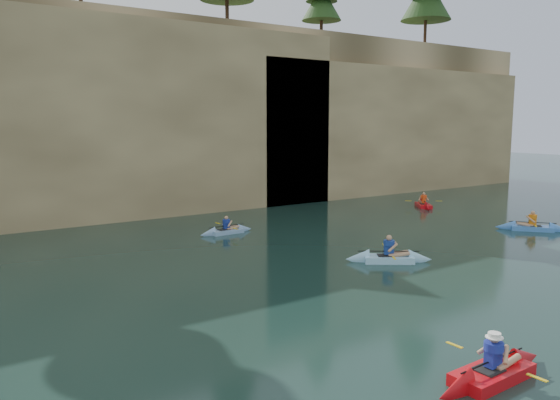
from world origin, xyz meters
TOP-DOWN VIEW (x-y plane):
  - ground at (0.00, 0.00)m, footprint 160.00×160.00m
  - cliff at (0.00, 30.00)m, footprint 70.00×16.00m
  - cliff_slab_center at (2.00, 22.60)m, footprint 24.00×2.40m
  - cliff_slab_east at (22.00, 22.60)m, footprint 26.00×2.40m
  - sea_cave_center at (-4.00, 21.95)m, footprint 3.50×1.00m
  - sea_cave_east at (10.00, 21.95)m, footprint 5.00×1.00m
  - main_kayaker at (0.24, -1.09)m, footprint 3.49×2.36m
  - kayaker_ltblue_near at (5.52, 7.19)m, footprint 3.21×2.58m
  - kayaker_red_far at (17.38, 15.87)m, footprint 2.51×3.04m
  - kayaker_ltblue_mid at (2.91, 15.56)m, footprint 2.87×2.17m
  - kayaker_blue_east at (16.02, 7.63)m, footprint 2.80×3.16m

SIDE VIEW (x-z plane):
  - ground at x=0.00m, z-range 0.00..0.00m
  - kayaker_ltblue_mid at x=2.91m, z-range -0.41..0.68m
  - kayaker_red_far at x=17.38m, z-range -0.45..0.74m
  - kayaker_blue_east at x=16.02m, z-range -0.47..0.77m
  - kayaker_ltblue_near at x=5.52m, z-range -0.50..0.83m
  - main_kayaker at x=0.24m, z-range -0.47..0.82m
  - sea_cave_center at x=-4.00m, z-range 0.00..3.20m
  - sea_cave_east at x=10.00m, z-range 0.00..4.50m
  - cliff_slab_east at x=22.00m, z-range 0.00..9.84m
  - cliff_slab_center at x=2.00m, z-range 0.00..11.40m
  - cliff at x=0.00m, z-range 0.00..12.00m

